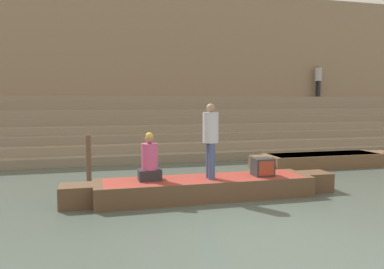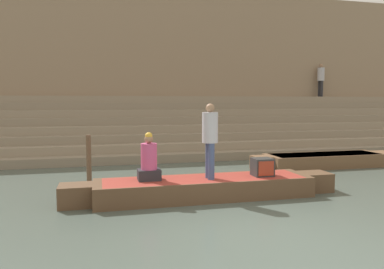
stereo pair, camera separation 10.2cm
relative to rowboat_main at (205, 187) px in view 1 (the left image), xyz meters
name	(u,v)px [view 1 (the left image)]	position (x,y,z in m)	size (l,w,h in m)	color
ground_plane	(267,233)	(0.36, -2.49, -0.24)	(120.00, 120.00, 0.00)	#47544C
ghat_steps	(161,132)	(0.36, 8.03, 0.62)	(36.00, 4.80, 2.45)	gray
back_wall	(152,70)	(0.36, 10.33, 3.51)	(34.20, 1.28, 7.55)	#937A60
rowboat_main	(205,187)	(0.00, 0.00, 0.00)	(6.37, 1.29, 0.46)	brown
person_standing	(211,136)	(0.10, -0.09, 1.19)	(0.36, 0.36, 1.70)	#3D4C75
person_rowing	(150,161)	(-1.26, 0.10, 0.64)	(0.50, 0.39, 1.07)	#28282D
tv_set	(263,167)	(1.40, -0.07, 0.42)	(0.46, 0.42, 0.42)	#2D2D2D
moored_boat_shore	(323,160)	(5.08, 2.96, -0.01)	(5.20, 1.20, 0.44)	brown
mooring_post	(89,162)	(-2.60, 1.61, 0.44)	(0.13, 0.13, 1.37)	brown
person_on_steps	(318,78)	(9.02, 9.43, 3.19)	(0.36, 0.36, 1.70)	#28282D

